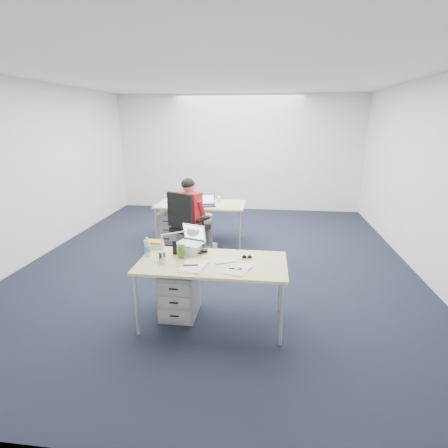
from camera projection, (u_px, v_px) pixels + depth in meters
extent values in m
plane|color=black|center=(219.00, 261.00, 5.69)|extent=(7.00, 7.00, 0.00)
cube|color=silver|center=(238.00, 153.00, 8.61)|extent=(6.00, 0.02, 2.80)
cube|color=silver|center=(133.00, 269.00, 1.96)|extent=(6.00, 0.02, 2.80)
cube|color=silver|center=(35.00, 171.00, 5.64)|extent=(0.02, 7.00, 2.80)
cube|color=silver|center=(429.00, 179.00, 4.93)|extent=(0.02, 7.00, 2.80)
cube|color=white|center=(218.00, 75.00, 4.88)|extent=(6.00, 7.00, 0.01)
cube|color=tan|center=(212.00, 263.00, 3.78)|extent=(1.60, 0.80, 0.03)
cylinder|color=#B7BABC|center=(136.00, 305.00, 3.64)|extent=(0.04, 0.04, 0.70)
cylinder|color=#B7BABC|center=(282.00, 314.00, 3.46)|extent=(0.04, 0.04, 0.70)
cylinder|color=#B7BABC|center=(157.00, 276.00, 4.31)|extent=(0.04, 0.04, 0.70)
cylinder|color=#B7BABC|center=(280.00, 283.00, 4.13)|extent=(0.04, 0.04, 0.70)
cube|color=tan|center=(201.00, 204.00, 6.38)|extent=(1.60, 0.80, 0.03)
cylinder|color=#B7BABC|center=(156.00, 228.00, 6.24)|extent=(0.04, 0.04, 0.70)
cylinder|color=#B7BABC|center=(240.00, 231.00, 6.06)|extent=(0.04, 0.04, 0.70)
cylinder|color=#B7BABC|center=(167.00, 217.00, 6.91)|extent=(0.04, 0.04, 0.70)
cylinder|color=#B7BABC|center=(243.00, 220.00, 6.73)|extent=(0.04, 0.04, 0.70)
cylinder|color=black|center=(190.00, 241.00, 5.76)|extent=(0.05, 0.05, 0.44)
cube|color=black|center=(190.00, 228.00, 5.69)|extent=(0.64, 0.64, 0.08)
cube|color=black|center=(180.00, 211.00, 5.40)|extent=(0.44, 0.24, 0.55)
cube|color=red|center=(189.00, 209.00, 5.61)|extent=(0.45, 0.37, 0.55)
sphere|color=tan|center=(188.00, 186.00, 5.50)|extent=(0.21, 0.21, 0.21)
cube|color=gray|center=(180.00, 292.00, 4.07)|extent=(0.40, 0.50, 0.55)
cube|color=gray|center=(170.00, 226.00, 6.57)|extent=(0.40, 0.50, 0.55)
cube|color=white|center=(226.00, 261.00, 3.78)|extent=(0.27, 0.19, 0.01)
ellipsoid|color=white|center=(237.00, 268.00, 3.58)|extent=(0.06, 0.10, 0.03)
cylinder|color=#152344|center=(162.00, 256.00, 3.78)|extent=(0.08, 0.08, 0.11)
cylinder|color=silver|center=(147.00, 247.00, 3.91)|extent=(0.08, 0.08, 0.22)
cube|color=silver|center=(155.00, 244.00, 4.18)|extent=(0.22, 0.19, 0.08)
cube|color=black|center=(175.00, 248.00, 3.97)|extent=(0.04, 0.03, 0.16)
cube|color=#F8FC91|center=(193.00, 266.00, 3.65)|extent=(0.28, 0.36, 0.01)
cube|color=#F8FC91|center=(237.00, 270.00, 3.57)|extent=(0.29, 0.35, 0.01)
cylinder|color=white|center=(219.00, 199.00, 6.50)|extent=(0.09, 0.09, 0.10)
cube|color=white|center=(171.00, 200.00, 6.64)|extent=(0.27, 0.33, 0.01)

